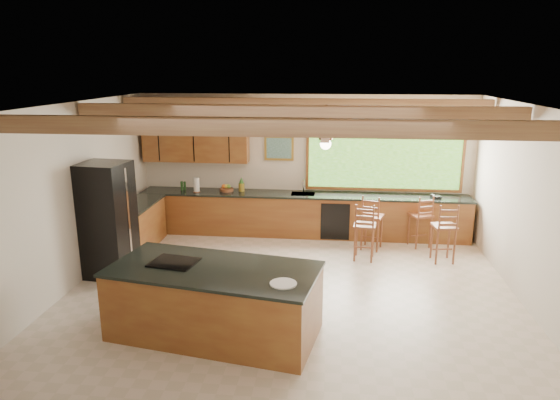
# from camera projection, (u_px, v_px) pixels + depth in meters

# --- Properties ---
(ground) EXTENTS (7.20, 7.20, 0.00)m
(ground) POSITION_uv_depth(u_px,v_px,m) (291.00, 292.00, 8.12)
(ground) COLOR beige
(ground) RESTS_ON ground
(room_shell) EXTENTS (7.27, 6.54, 3.02)m
(room_shell) POSITION_uv_depth(u_px,v_px,m) (285.00, 151.00, 8.19)
(room_shell) COLOR beige
(room_shell) RESTS_ON ground
(counter_run) EXTENTS (7.12, 3.10, 1.24)m
(counter_run) POSITION_uv_depth(u_px,v_px,m) (263.00, 218.00, 10.50)
(counter_run) COLOR brown
(counter_run) RESTS_ON ground
(island) EXTENTS (2.96, 1.76, 0.99)m
(island) POSITION_uv_depth(u_px,v_px,m) (215.00, 301.00, 6.74)
(island) COLOR brown
(island) RESTS_ON ground
(refrigerator) EXTENTS (0.85, 0.83, 2.00)m
(refrigerator) POSITION_uv_depth(u_px,v_px,m) (107.00, 220.00, 8.58)
(refrigerator) COLOR black
(refrigerator) RESTS_ON ground
(bar_stool_a) EXTENTS (0.45, 0.45, 1.12)m
(bar_stool_a) POSITION_uv_depth(u_px,v_px,m) (365.00, 227.00, 9.29)
(bar_stool_a) COLOR brown
(bar_stool_a) RESTS_ON ground
(bar_stool_b) EXTENTS (0.51, 0.51, 1.13)m
(bar_stool_b) POSITION_uv_depth(u_px,v_px,m) (372.00, 218.00, 9.84)
(bar_stool_b) COLOR brown
(bar_stool_b) RESTS_ON ground
(bar_stool_c) EXTENTS (0.46, 0.46, 1.14)m
(bar_stool_c) POSITION_uv_depth(u_px,v_px,m) (445.00, 228.00, 9.19)
(bar_stool_c) COLOR brown
(bar_stool_c) RESTS_ON ground
(bar_stool_d) EXTENTS (0.51, 0.52, 1.09)m
(bar_stool_d) POSITION_uv_depth(u_px,v_px,m) (421.00, 217.00, 9.99)
(bar_stool_d) COLOR brown
(bar_stool_d) RESTS_ON ground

